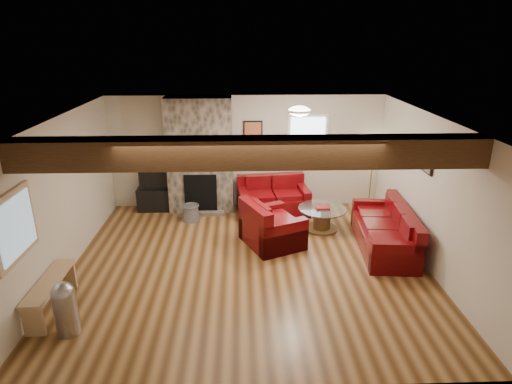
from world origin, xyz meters
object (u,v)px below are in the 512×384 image
at_px(armchair_red, 272,223).
at_px(coffee_table, 322,219).
at_px(tv_cabinet, 161,199).
at_px(loveseat, 273,196).
at_px(sofa_three, 384,228).
at_px(floor_lamp, 374,150).
at_px(television, 160,177).

bearing_deg(armchair_red, coffee_table, -85.12).
bearing_deg(tv_cabinet, armchair_red, -36.98).
relative_size(loveseat, armchair_red, 1.44).
height_order(coffee_table, tv_cabinet, tv_cabinet).
distance_m(loveseat, coffee_table, 1.29).
xyz_separation_m(sofa_three, floor_lamp, (0.32, 2.02, 0.93)).
relative_size(armchair_red, television, 1.20).
bearing_deg(loveseat, television, 166.56).
distance_m(coffee_table, television, 3.64).
height_order(armchair_red, television, television).
bearing_deg(loveseat, armchair_red, -101.15).
height_order(sofa_three, armchair_red, armchair_red).
bearing_deg(tv_cabinet, floor_lamp, 0.24).
bearing_deg(tv_cabinet, sofa_three, -24.54).
distance_m(tv_cabinet, television, 0.51).
bearing_deg(loveseat, tv_cabinet, 166.56).
distance_m(loveseat, floor_lamp, 2.43).
height_order(television, floor_lamp, floor_lamp).
bearing_deg(coffee_table, floor_lamp, 42.88).
bearing_deg(television, floor_lamp, 0.24).
relative_size(coffee_table, television, 1.10).
xyz_separation_m(loveseat, television, (-2.48, 0.30, 0.36)).
relative_size(armchair_red, floor_lamp, 0.68).
height_order(loveseat, floor_lamp, floor_lamp).
bearing_deg(floor_lamp, coffee_table, -137.12).
distance_m(sofa_three, coffee_table, 1.29).
relative_size(loveseat, tv_cabinet, 1.47).
relative_size(loveseat, television, 1.72).
xyz_separation_m(sofa_three, loveseat, (-1.91, 1.70, 0.01)).
xyz_separation_m(sofa_three, television, (-4.39, 2.00, 0.37)).
bearing_deg(sofa_three, television, -109.39).
distance_m(sofa_three, television, 4.84).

